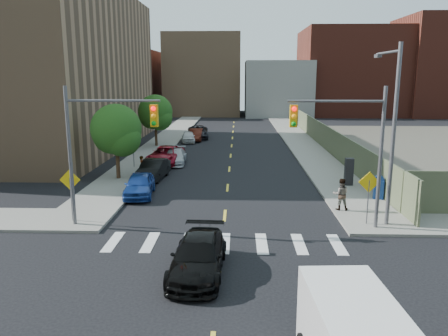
# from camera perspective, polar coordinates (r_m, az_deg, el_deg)

# --- Properties ---
(ground) EXTENTS (160.00, 160.00, 0.00)m
(ground) POSITION_cam_1_polar(r_m,az_deg,el_deg) (16.49, -0.78, -14.96)
(ground) COLOR black
(ground) RESTS_ON ground
(sidewalk_nw) EXTENTS (3.50, 73.00, 0.15)m
(sidewalk_nw) POSITION_cam_1_polar(r_m,az_deg,el_deg) (57.29, -6.65, 4.52)
(sidewalk_nw) COLOR gray
(sidewalk_nw) RESTS_ON ground
(sidewalk_ne) EXTENTS (3.50, 73.00, 0.15)m
(sidewalk_ne) POSITION_cam_1_polar(r_m,az_deg,el_deg) (57.10, 8.98, 4.43)
(sidewalk_ne) COLOR gray
(sidewalk_ne) RESTS_ON ground
(fence_north) EXTENTS (0.12, 44.00, 2.50)m
(fence_north) POSITION_cam_1_polar(r_m,az_deg,el_deg) (44.04, 13.54, 3.56)
(fence_north) COLOR #565D41
(fence_north) RESTS_ON ground
(building_nw) EXTENTS (22.00, 30.00, 16.00)m
(building_nw) POSITION_cam_1_polar(r_m,az_deg,el_deg) (50.11, -25.61, 11.47)
(building_nw) COLOR #8C6B4C
(building_nw) RESTS_ON ground
(bg_bldg_west) EXTENTS (14.00, 18.00, 12.00)m
(bg_bldg_west) POSITION_cam_1_polar(r_m,az_deg,el_deg) (87.68, -13.37, 10.75)
(bg_bldg_west) COLOR #592319
(bg_bldg_west) RESTS_ON ground
(bg_bldg_midwest) EXTENTS (14.00, 16.00, 15.00)m
(bg_bldg_midwest) POSITION_cam_1_polar(r_m,az_deg,el_deg) (86.93, -2.61, 12.03)
(bg_bldg_midwest) COLOR #8C6B4C
(bg_bldg_midwest) RESTS_ON ground
(bg_bldg_center) EXTENTS (12.00, 16.00, 10.00)m
(bg_bldg_center) POSITION_cam_1_polar(r_m,az_deg,el_deg) (85.02, 6.91, 10.27)
(bg_bldg_center) COLOR gray
(bg_bldg_center) RESTS_ON ground
(bg_bldg_east) EXTENTS (18.00, 18.00, 16.00)m
(bg_bldg_east) POSITION_cam_1_polar(r_m,az_deg,el_deg) (89.26, 16.03, 11.91)
(bg_bldg_east) COLOR #592319
(bg_bldg_east) RESTS_ON ground
(bg_bldg_fareast) EXTENTS (14.00, 16.00, 18.00)m
(bg_bldg_fareast) POSITION_cam_1_polar(r_m,az_deg,el_deg) (92.54, 26.23, 11.77)
(bg_bldg_fareast) COLOR #592319
(bg_bldg_fareast) RESTS_ON ground
(signal_nw) EXTENTS (4.59, 0.30, 7.00)m
(signal_nw) POSITION_cam_1_polar(r_m,az_deg,el_deg) (21.93, -15.93, 3.82)
(signal_nw) COLOR #59595E
(signal_nw) RESTS_ON ground
(signal_ne) EXTENTS (4.59, 0.30, 7.00)m
(signal_ne) POSITION_cam_1_polar(r_m,az_deg,el_deg) (21.54, 16.10, 3.68)
(signal_ne) COLOR #59595E
(signal_ne) RESTS_ON ground
(streetlight_ne) EXTENTS (0.25, 3.70, 9.00)m
(streetlight_ne) POSITION_cam_1_polar(r_m,az_deg,el_deg) (22.95, 21.04, 5.58)
(streetlight_ne) COLOR #59595E
(streetlight_ne) RESTS_ON ground
(warn_sign_nw) EXTENTS (1.06, 0.06, 2.83)m
(warn_sign_nw) POSITION_cam_1_polar(r_m,az_deg,el_deg) (23.47, -19.43, -2.19)
(warn_sign_nw) COLOR #59595E
(warn_sign_nw) RESTS_ON ground
(warn_sign_ne) EXTENTS (1.06, 0.06, 2.83)m
(warn_sign_ne) POSITION_cam_1_polar(r_m,az_deg,el_deg) (22.82, 18.39, -2.51)
(warn_sign_ne) COLOR #59595E
(warn_sign_ne) RESTS_ON ground
(warn_sign_midwest) EXTENTS (1.06, 0.06, 2.83)m
(warn_sign_midwest) POSITION_cam_1_polar(r_m,az_deg,el_deg) (36.12, -11.78, 3.04)
(warn_sign_midwest) COLOR #59595E
(warn_sign_midwest) RESTS_ON ground
(tree_west_near) EXTENTS (3.66, 3.64, 5.52)m
(tree_west_near) POSITION_cam_1_polar(r_m,az_deg,el_deg) (32.18, -13.88, 4.53)
(tree_west_near) COLOR #332114
(tree_west_near) RESTS_ON ground
(tree_west_far) EXTENTS (3.66, 3.64, 5.52)m
(tree_west_far) POSITION_cam_1_polar(r_m,az_deg,el_deg) (46.71, -8.94, 6.97)
(tree_west_far) COLOR #332114
(tree_west_far) RESTS_ON ground
(parked_car_blue) EXTENTS (2.11, 4.40, 1.45)m
(parked_car_blue) POSITION_cam_1_polar(r_m,az_deg,el_deg) (28.00, -10.98, -2.16)
(parked_car_blue) COLOR navy
(parked_car_blue) RESTS_ON ground
(parked_car_black) EXTENTS (1.97, 4.54, 1.45)m
(parked_car_black) POSITION_cam_1_polar(r_m,az_deg,el_deg) (32.31, -9.23, -0.20)
(parked_car_black) COLOR black
(parked_car_black) RESTS_ON ground
(parked_car_red) EXTENTS (2.97, 5.66, 1.52)m
(parked_car_red) POSITION_cam_1_polar(r_m,az_deg,el_deg) (37.67, -7.63, 1.64)
(parked_car_red) COLOR maroon
(parked_car_red) RESTS_ON ground
(parked_car_silver) EXTENTS (1.97, 4.51, 1.29)m
(parked_car_silver) POSITION_cam_1_polar(r_m,az_deg,el_deg) (37.67, -6.41, 1.50)
(parked_car_silver) COLOR #B1B3B9
(parked_car_silver) RESTS_ON ground
(parked_car_white) EXTENTS (1.88, 3.87, 1.27)m
(parked_car_white) POSITION_cam_1_polar(r_m,az_deg,el_deg) (49.79, -4.67, 4.09)
(parked_car_white) COLOR silver
(parked_car_white) RESTS_ON ground
(parked_car_maroon) EXTENTS (1.48, 4.18, 1.38)m
(parked_car_maroon) POSITION_cam_1_polar(r_m,az_deg,el_deg) (51.14, -3.65, 4.37)
(parked_car_maroon) COLOR #45170D
(parked_car_maroon) RESTS_ON ground
(parked_car_grey) EXTENTS (2.96, 5.59, 1.50)m
(parked_car_grey) POSITION_cam_1_polar(r_m,az_deg,el_deg) (53.03, -3.46, 4.72)
(parked_car_grey) COLOR black
(parked_car_grey) RESTS_ON ground
(black_sedan) EXTENTS (2.17, 4.90, 1.40)m
(black_sedan) POSITION_cam_1_polar(r_m,az_deg,el_deg) (17.05, -3.39, -11.44)
(black_sedan) COLOR black
(black_sedan) RESTS_ON ground
(mailbox) EXTENTS (0.68, 0.58, 1.45)m
(mailbox) POSITION_cam_1_polar(r_m,az_deg,el_deg) (27.96, 19.54, -2.39)
(mailbox) COLOR navy
(mailbox) RESTS_ON sidewalk_ne
(payphone) EXTENTS (0.56, 0.46, 1.85)m
(payphone) POSITION_cam_1_polar(r_m,az_deg,el_deg) (30.78, 16.00, -0.46)
(payphone) COLOR black
(payphone) RESTS_ON sidewalk_ne
(pedestrian_west) EXTENTS (0.53, 0.66, 1.58)m
(pedestrian_west) POSITION_cam_1_polar(r_m,az_deg,el_deg) (32.43, -10.63, 0.19)
(pedestrian_west) COLOR gray
(pedestrian_west) RESTS_ON sidewalk_nw
(pedestrian_east) EXTENTS (0.91, 0.73, 1.77)m
(pedestrian_east) POSITION_cam_1_polar(r_m,az_deg,el_deg) (25.01, 15.01, -3.33)
(pedestrian_east) COLOR gray
(pedestrian_east) RESTS_ON sidewalk_ne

